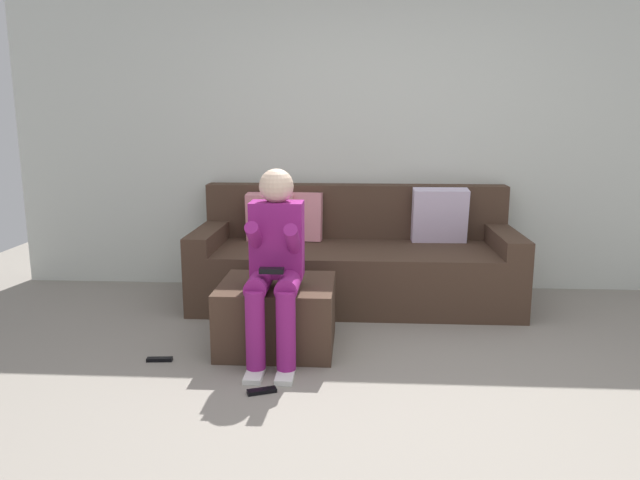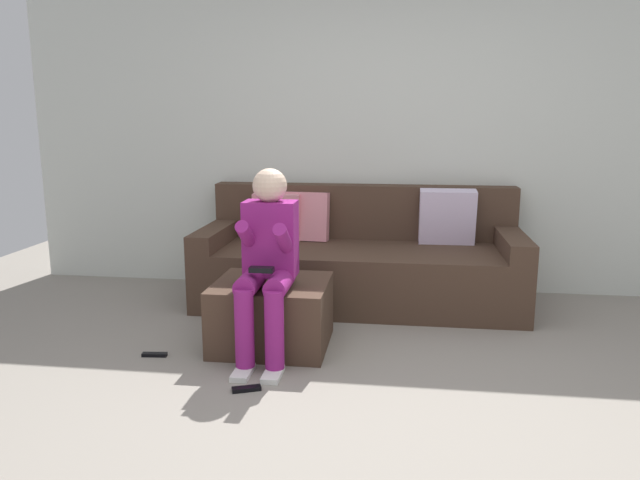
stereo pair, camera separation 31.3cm
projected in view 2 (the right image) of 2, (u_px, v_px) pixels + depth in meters
ground_plane at (369, 416)px, 3.01m from camera, size 8.05×8.05×0.00m
wall_back at (387, 141)px, 5.08m from camera, size 6.19×0.10×2.50m
couch_sectional at (359, 261)px, 4.83m from camera, size 2.48×0.98×0.89m
ottoman at (272, 314)px, 3.90m from camera, size 0.72×0.64×0.42m
person_seated at (267, 257)px, 3.63m from camera, size 0.32×0.61×1.15m
remote_near_ottoman at (246, 389)px, 3.28m from camera, size 0.16×0.10×0.02m
remote_by_storage_bin at (155, 355)px, 3.75m from camera, size 0.16×0.05×0.02m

